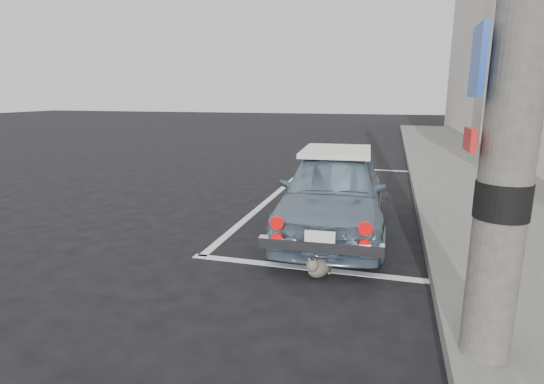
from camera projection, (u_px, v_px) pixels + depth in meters
The scene contains 8 objects.
ground at pixel (281, 250), 5.56m from camera, with size 80.00×80.00×0.00m, color black.
sidewalk at pixel (513, 221), 6.57m from camera, with size 2.80×40.00×0.15m, color #60605B.
building_far at pixel (498, 54), 21.74m from camera, with size 3.50×10.00×8.00m, color beige.
pline_rear at pixel (312, 269), 4.95m from camera, with size 3.00×0.12×0.01m, color silver.
pline_front at pixel (358, 169), 11.52m from camera, with size 3.00×0.12×0.01m, color silver.
pline_side at pixel (275, 195), 8.61m from camera, with size 0.12×7.00×0.01m, color silver.
retro_coupe at pixel (333, 191), 6.21m from camera, with size 1.62×3.65×1.22m.
cat at pixel (318, 267), 4.72m from camera, with size 0.32×0.47×0.27m.
Camera 1 is at (1.30, -5.08, 1.99)m, focal length 28.00 mm.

